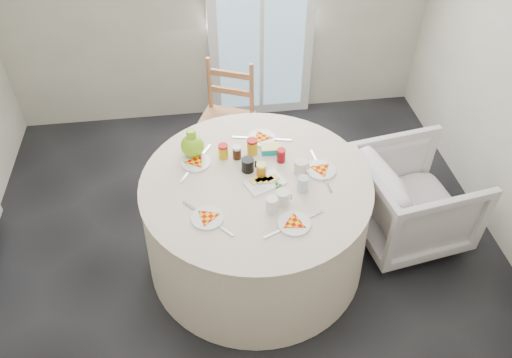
{
  "coord_description": "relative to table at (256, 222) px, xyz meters",
  "views": [
    {
      "loc": [
        -0.23,
        -2.36,
        3.05
      ],
      "look_at": [
        0.09,
        0.05,
        0.8
      ],
      "focal_mm": 35.0,
      "sensor_mm": 36.0,
      "label": 1
    }
  ],
  "objects": [
    {
      "name": "butter_tub",
      "position": [
        0.14,
        0.29,
        0.41
      ],
      "size": [
        0.14,
        0.1,
        0.05
      ],
      "primitive_type": "cube",
      "rotation": [
        0.0,
        0.0,
        -0.05
      ],
      "color": "#04A3B4",
      "rests_on": "table"
    },
    {
      "name": "place_settings",
      "position": [
        0.0,
        0.0,
        0.4
      ],
      "size": [
        1.48,
        1.48,
        0.02
      ],
      "primitive_type": null,
      "rotation": [
        0.0,
        0.0,
        -0.43
      ],
      "color": "silver",
      "rests_on": "table"
    },
    {
      "name": "armchair",
      "position": [
        1.21,
        0.08,
        0.02
      ],
      "size": [
        0.85,
        0.9,
        0.81
      ],
      "primitive_type": "imported",
      "rotation": [
        0.0,
        0.0,
        1.73
      ],
      "color": "silver",
      "rests_on": "floor"
    },
    {
      "name": "table",
      "position": [
        0.0,
        0.0,
        0.0
      ],
      "size": [
        1.61,
        1.61,
        0.82
      ],
      "primitive_type": "cylinder",
      "color": "beige",
      "rests_on": "floor"
    },
    {
      "name": "jar_cluster",
      "position": [
        -0.01,
        0.22,
        0.45
      ],
      "size": [
        0.46,
        0.25,
        0.13
      ],
      "primitive_type": null,
      "rotation": [
        0.0,
        0.0,
        -0.06
      ],
      "color": "#A35923",
      "rests_on": "table"
    },
    {
      "name": "floor",
      "position": [
        -0.09,
        -0.05,
        -0.38
      ],
      "size": [
        4.0,
        4.0,
        0.0
      ],
      "primitive_type": "plane",
      "color": "black",
      "rests_on": "ground"
    },
    {
      "name": "wooden_chair",
      "position": [
        -0.12,
        1.1,
        0.09
      ],
      "size": [
        0.57,
        0.56,
        0.99
      ],
      "primitive_type": null,
      "rotation": [
        0.0,
        0.0,
        -0.4
      ],
      "color": "#AE7544",
      "rests_on": "floor"
    },
    {
      "name": "green_pitcher",
      "position": [
        -0.4,
        0.33,
        0.49
      ],
      "size": [
        0.21,
        0.21,
        0.21
      ],
      "primitive_type": null,
      "rotation": [
        0.0,
        0.0,
        -0.36
      ],
      "color": "#83C71A",
      "rests_on": "table"
    },
    {
      "name": "cheese_platter",
      "position": [
        0.05,
        -0.03,
        0.4
      ],
      "size": [
        0.3,
        0.25,
        0.03
      ],
      "primitive_type": null,
      "rotation": [
        0.0,
        0.0,
        0.4
      ],
      "color": "white",
      "rests_on": "table"
    },
    {
      "name": "glass_door",
      "position": [
        0.31,
        1.9,
        0.68
      ],
      "size": [
        1.0,
        0.08,
        2.1
      ],
      "primitive_type": "cube",
      "color": "silver",
      "rests_on": "floor"
    },
    {
      "name": "mugs_glasses",
      "position": [
        0.14,
        -0.01,
        0.44
      ],
      "size": [
        0.79,
        0.79,
        0.12
      ],
      "primitive_type": null,
      "rotation": [
        0.0,
        0.0,
        0.25
      ],
      "color": "#B0B0B0",
      "rests_on": "table"
    }
  ]
}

